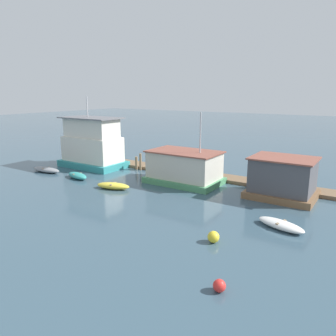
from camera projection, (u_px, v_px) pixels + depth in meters
name	position (u px, v px, depth m)	size (l,w,h in m)	color
ground_plane	(174.00, 181.00, 30.50)	(200.00, 200.00, 0.00)	#385160
dock_walkway	(190.00, 173.00, 32.84)	(33.80, 2.15, 0.30)	brown
houseboat_teal	(92.00, 145.00, 35.65)	(7.14, 4.08, 7.65)	teal
houseboat_green	(184.00, 168.00, 29.44)	(6.55, 4.19, 6.42)	#4C9360
houseboat_brown	(282.00, 178.00, 25.35)	(5.07, 4.11, 3.18)	brown
dinghy_grey	(46.00, 170.00, 33.66)	(3.66, 1.39, 0.52)	gray
dinghy_teal	(77.00, 176.00, 31.21)	(3.03, 1.68, 0.55)	teal
dinghy_yellow	(113.00, 186.00, 27.86)	(3.16, 1.89, 0.53)	yellow
dinghy_white	(281.00, 225.00, 19.76)	(3.23, 2.00, 0.47)	white
mooring_post_far_left	(140.00, 162.00, 34.38)	(0.24, 0.24, 1.78)	#846B4C
mooring_post_near_left	(136.00, 163.00, 34.72)	(0.27, 0.27, 1.39)	#846B4C
buoy_yellow	(213.00, 237.00, 17.89)	(0.66, 0.66, 0.66)	yellow
buoy_red	(219.00, 286.00, 13.48)	(0.55, 0.55, 0.55)	red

